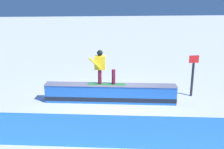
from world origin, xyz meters
TOP-DOWN VIEW (x-y plane):
  - ground_plane at (0.00, 0.00)m, footprint 120.00×120.00m
  - grind_box at (0.00, 0.00)m, footprint 5.03×1.43m
  - snowboarder at (0.31, -0.06)m, footprint 1.46×0.56m
  - safety_fence at (0.00, 3.34)m, footprint 10.50×2.11m
  - trail_marker at (-3.43, -0.27)m, footprint 0.40×0.10m

SIDE VIEW (x-z plane):
  - ground_plane at x=0.00m, z-range 0.00..0.00m
  - grind_box at x=0.00m, z-range -0.03..0.71m
  - safety_fence at x=0.00m, z-range 0.00..0.94m
  - trail_marker at x=-3.43m, z-range 0.07..1.78m
  - snowboarder at x=0.31m, z-range 0.79..2.11m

